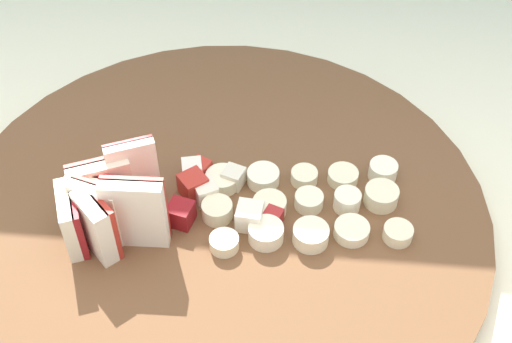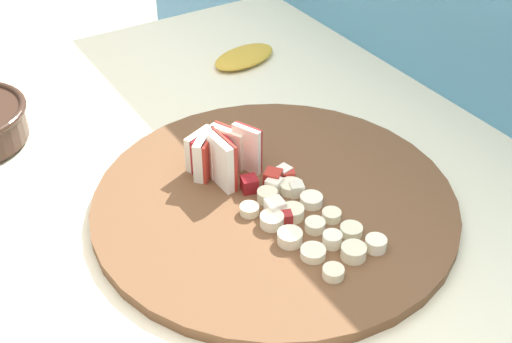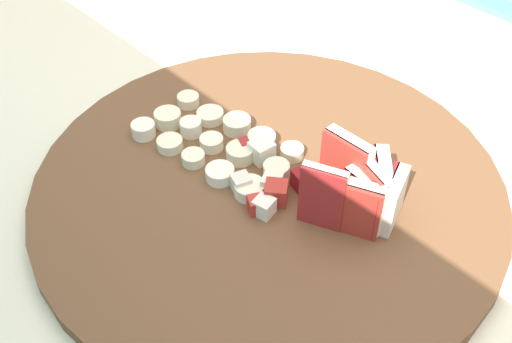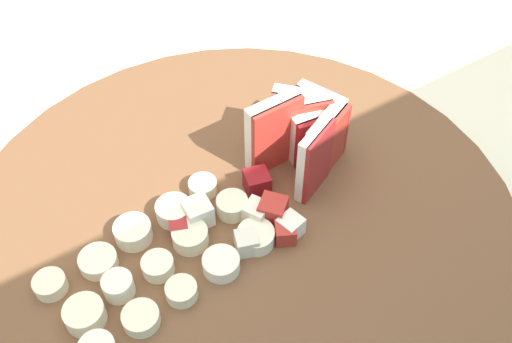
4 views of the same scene
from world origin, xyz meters
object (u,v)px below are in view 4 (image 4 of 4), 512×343
object	(u,v)px
apple_wedge_fan	(306,132)
apple_dice_pile	(249,214)
banana_slice_rows	(160,259)
cutting_board	(243,224)

from	to	relation	value
apple_wedge_fan	apple_dice_pile	distance (m)	0.09
apple_wedge_fan	apple_dice_pile	world-z (taller)	apple_wedge_fan
apple_dice_pile	apple_wedge_fan	bearing A→B (deg)	-156.05
apple_wedge_fan	banana_slice_rows	xyz separation A→B (m)	(0.15, 0.03, -0.02)
banana_slice_rows	apple_dice_pile	bearing A→B (deg)	178.57
apple_dice_pile	cutting_board	bearing A→B (deg)	-61.92
cutting_board	apple_dice_pile	distance (m)	0.02
cutting_board	banana_slice_rows	distance (m)	0.08
cutting_board	apple_wedge_fan	bearing A→B (deg)	-159.72
apple_wedge_fan	banana_slice_rows	bearing A→B (deg)	12.00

